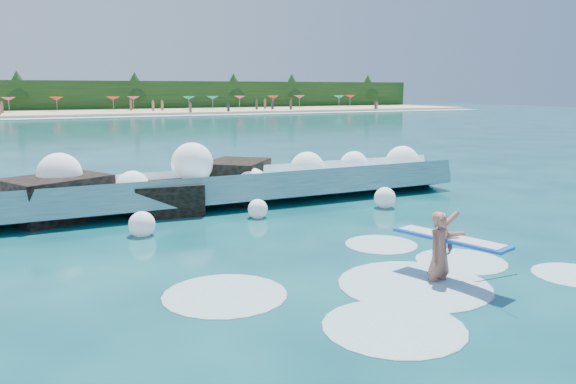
{
  "coord_description": "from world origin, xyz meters",
  "views": [
    {
      "loc": [
        -4.48,
        -10.09,
        3.68
      ],
      "look_at": [
        1.5,
        2.0,
        1.2
      ],
      "focal_mm": 35.0,
      "sensor_mm": 36.0,
      "label": 1
    }
  ],
  "objects": [
    {
      "name": "beachgoers",
      "position": [
        7.45,
        75.64,
        1.08
      ],
      "size": [
        94.9,
        13.42,
        1.94
      ],
      "color": "#3F332D",
      "rests_on": "ground"
    },
    {
      "name": "beach_umbrellas",
      "position": [
        -0.04,
        80.57,
        2.25
      ],
      "size": [
        111.97,
        6.1,
        0.5
      ],
      "color": "red",
      "rests_on": "ground"
    },
    {
      "name": "beach",
      "position": [
        0.0,
        78.0,
        0.2
      ],
      "size": [
        140.0,
        20.0,
        0.4
      ],
      "primitive_type": "cube",
      "color": "tan",
      "rests_on": "ground"
    },
    {
      "name": "ground",
      "position": [
        0.0,
        0.0,
        0.0
      ],
      "size": [
        200.0,
        200.0,
        0.0
      ],
      "primitive_type": "plane",
      "color": "#07333F",
      "rests_on": "ground"
    },
    {
      "name": "surfer_with_board",
      "position": [
        2.74,
        -2.14,
        0.63
      ],
      "size": [
        1.2,
        2.89,
        1.69
      ],
      "color": "#A9604E",
      "rests_on": "ground"
    },
    {
      "name": "wave_spray",
      "position": [
        1.82,
        6.72,
        1.0
      ],
      "size": [
        15.44,
        4.32,
        2.06
      ],
      "color": "white",
      "rests_on": "ground"
    },
    {
      "name": "rock_cluster",
      "position": [
        -0.81,
        7.02,
        0.49
      ],
      "size": [
        8.7,
        3.48,
        1.54
      ],
      "color": "black",
      "rests_on": "ground"
    },
    {
      "name": "breaking_wave",
      "position": [
        1.52,
        6.89,
        0.5
      ],
      "size": [
        16.76,
        2.67,
        1.44
      ],
      "color": "teal",
      "rests_on": "ground"
    },
    {
      "name": "surf_foam",
      "position": [
        1.82,
        -1.82,
        0.0
      ],
      "size": [
        8.65,
        6.04,
        0.15
      ],
      "color": "silver",
      "rests_on": "ground"
    },
    {
      "name": "treeline",
      "position": [
        0.0,
        88.0,
        2.5
      ],
      "size": [
        140.0,
        4.0,
        5.0
      ],
      "primitive_type": "cube",
      "color": "black",
      "rests_on": "ground"
    },
    {
      "name": "wet_band",
      "position": [
        0.0,
        67.0,
        0.04
      ],
      "size": [
        140.0,
        5.0,
        0.08
      ],
      "primitive_type": "cube",
      "color": "silver",
      "rests_on": "ground"
    }
  ]
}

